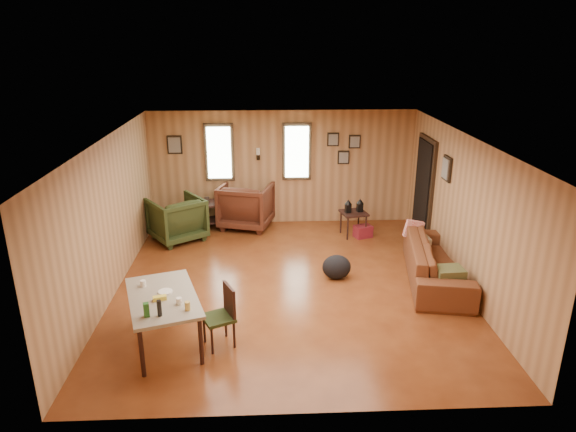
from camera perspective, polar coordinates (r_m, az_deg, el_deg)
The scene contains 11 objects.
room at distance 8.20m, azimuth 1.22°, elevation 0.75°, with size 5.54×6.04×2.44m.
sofa at distance 8.72m, azimuth 16.34°, elevation -4.23°, with size 2.29×0.67×0.90m, color brown.
recliner_brown at distance 10.75m, azimuth -4.63°, elevation 1.45°, with size 1.01×0.95×1.04m, color #522618.
recliner_green at distance 10.27m, azimuth -12.27°, elevation -0.08°, with size 0.93×0.87×0.95m, color #2D3B1A.
end_table at distance 10.77m, azimuth -8.32°, elevation 0.63°, with size 0.65×0.62×0.70m.
side_table at distance 10.31m, azimuth 7.32°, elevation 0.58°, with size 0.57×0.57×0.77m.
cooler at distance 10.39m, azimuth 8.33°, elevation -1.69°, with size 0.40×0.34×0.24m.
backpack at distance 8.58m, azimuth 5.42°, elevation -5.66°, with size 0.56×0.48×0.41m.
sofa_pillows at distance 8.69m, azimuth 15.65°, elevation -3.85°, with size 0.52×1.80×0.37m.
dining_table at distance 6.81m, azimuth -13.72°, elevation -9.15°, with size 1.21×1.57×0.91m.
dining_chair at distance 6.78m, azimuth -7.25°, elevation -10.60°, with size 0.49×0.49×0.82m.
Camera 1 is at (-0.36, -7.47, 3.85)m, focal length 32.00 mm.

